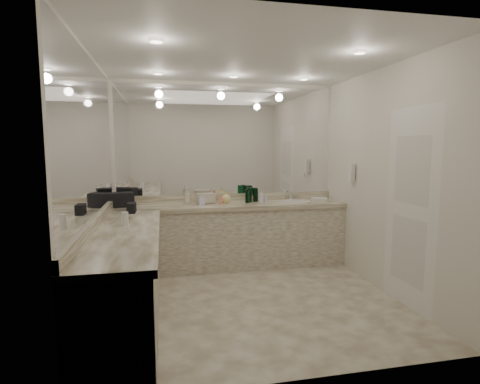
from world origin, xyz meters
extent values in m
plane|color=beige|center=(0.00, 0.00, 0.00)|extent=(3.20, 3.20, 0.00)
plane|color=white|center=(0.00, 0.00, 2.60)|extent=(3.20, 3.20, 0.00)
cube|color=silver|center=(0.00, 1.50, 1.30)|extent=(3.20, 0.02, 2.60)
cube|color=silver|center=(-1.60, 0.00, 1.30)|extent=(0.02, 3.00, 2.60)
cube|color=silver|center=(1.60, 0.00, 1.30)|extent=(0.02, 3.00, 2.60)
cube|color=beige|center=(0.00, 1.20, 0.42)|extent=(3.20, 0.60, 0.84)
cube|color=beige|center=(0.00, 1.19, 0.87)|extent=(3.20, 0.64, 0.06)
cube|color=beige|center=(-1.30, -0.30, 0.42)|extent=(0.60, 2.40, 0.84)
cube|color=beige|center=(-1.29, -0.30, 0.87)|extent=(0.64, 2.42, 0.06)
cube|color=beige|center=(0.00, 1.48, 0.95)|extent=(3.20, 0.04, 0.10)
cube|color=beige|center=(-1.58, 0.00, 0.95)|extent=(0.04, 3.00, 0.10)
cube|color=white|center=(0.00, 1.49, 1.77)|extent=(3.12, 0.01, 1.55)
cube|color=white|center=(-1.59, 0.00, 1.77)|extent=(0.01, 2.92, 1.55)
cylinder|color=white|center=(0.95, 1.20, 0.90)|extent=(0.44, 0.44, 0.03)
cube|color=silver|center=(0.95, 1.41, 0.97)|extent=(0.24, 0.16, 0.14)
cube|color=white|center=(1.56, 0.70, 1.35)|extent=(0.06, 0.10, 0.24)
cube|color=white|center=(1.59, -0.50, 1.05)|extent=(0.02, 0.82, 2.10)
cube|color=black|center=(-1.47, 1.19, 0.99)|extent=(0.36, 0.28, 0.18)
cube|color=black|center=(-1.30, 0.72, 0.96)|extent=(0.10, 0.21, 0.12)
cube|color=beige|center=(-0.34, 1.27, 0.97)|extent=(0.27, 0.21, 0.14)
cube|color=white|center=(1.33, 1.22, 0.92)|extent=(0.25, 0.19, 0.04)
cylinder|color=white|center=(-1.30, -0.09, 0.98)|extent=(0.07, 0.07, 0.15)
imported|color=beige|center=(-0.60, 1.27, 1.01)|extent=(0.10, 0.10, 0.21)
imported|color=silver|center=(-0.42, 1.14, 0.98)|extent=(0.09, 0.09, 0.17)
imported|color=#EAD887|center=(-0.05, 1.27, 0.99)|extent=(0.16, 0.16, 0.17)
cylinder|color=#0E572F|center=(0.29, 1.28, 1.00)|extent=(0.07, 0.07, 0.20)
cylinder|color=#0E572F|center=(0.39, 1.32, 0.99)|extent=(0.06, 0.06, 0.19)
cylinder|color=#0E572F|center=(0.38, 1.31, 1.00)|extent=(0.07, 0.07, 0.20)
cylinder|color=#0E572F|center=(0.31, 1.32, 1.00)|extent=(0.06, 0.06, 0.20)
cylinder|color=#0E572F|center=(0.24, 1.21, 1.00)|extent=(0.06, 0.06, 0.19)
cylinder|color=silver|center=(0.54, 1.34, 0.94)|extent=(0.05, 0.05, 0.07)
cylinder|color=silver|center=(0.43, 1.17, 0.97)|extent=(0.06, 0.06, 0.14)
cylinder|color=#E57F66|center=(-0.15, 1.14, 0.96)|extent=(0.05, 0.05, 0.11)
cylinder|color=white|center=(0.47, 1.25, 0.95)|extent=(0.04, 0.04, 0.10)
cylinder|color=#E57F66|center=(0.32, 1.31, 0.94)|extent=(0.05, 0.05, 0.09)
camera|label=1|loc=(-0.92, -3.90, 1.69)|focal=28.00mm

